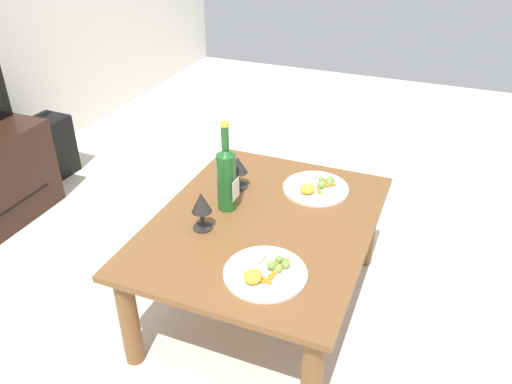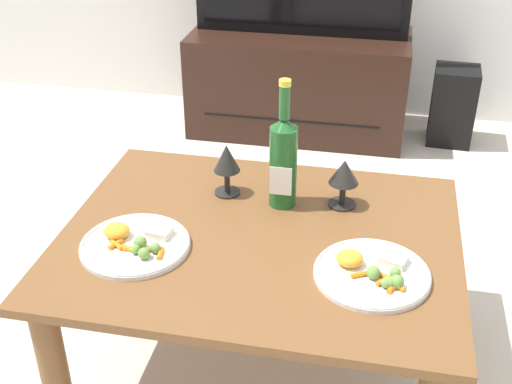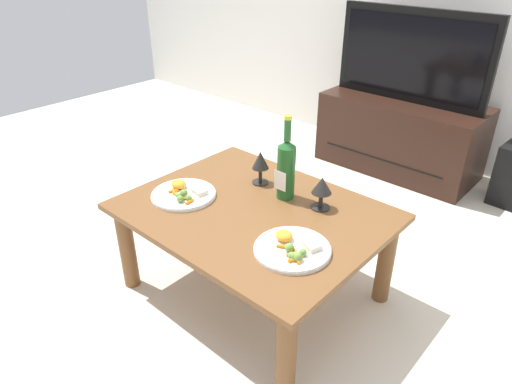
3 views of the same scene
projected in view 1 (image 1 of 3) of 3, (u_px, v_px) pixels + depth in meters
The scene contains 8 objects.
ground_plane at pixel (263, 304), 2.16m from camera, with size 6.40×6.40×0.00m, color beige.
dining_table at pixel (263, 236), 1.98m from camera, with size 1.03×0.80×0.43m.
floor_speaker at pixel (52, 146), 3.06m from camera, with size 0.20×0.20×0.36m, color black.
wine_bottle at pixel (226, 176), 1.94m from camera, with size 0.08×0.08×0.37m.
goblet_left at pixel (201, 204), 1.84m from camera, with size 0.08×0.08×0.15m.
goblet_right at pixel (238, 167), 2.11m from camera, with size 0.08×0.08×0.14m.
dinner_plate_left at pixel (265, 272), 1.66m from camera, with size 0.28×0.28×0.05m.
dinner_plate_right at pixel (316, 187), 2.13m from camera, with size 0.28×0.28×0.05m.
Camera 1 is at (-1.50, -0.57, 1.52)m, focal length 35.77 mm.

